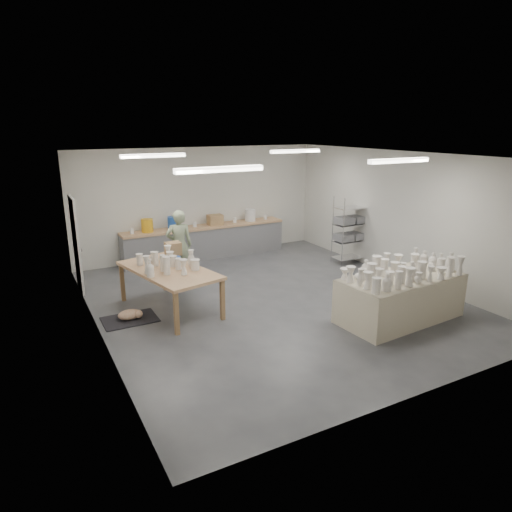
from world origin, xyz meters
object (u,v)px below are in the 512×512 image
drying_table (400,295)px  red_stool (177,265)px  work_table (169,267)px  potter (179,245)px

drying_table → red_stool: bearing=118.9°
drying_table → work_table: size_ratio=1.00×
work_table → red_stool: size_ratio=7.06×
potter → red_stool: bearing=-76.8°
drying_table → potter: (-2.90, 4.19, 0.36)m
drying_table → work_table: bearing=140.5°
work_table → drying_table: bearing=-48.0°
drying_table → potter: bearing=120.6°
work_table → red_stool: work_table is taller
drying_table → potter: potter is taller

